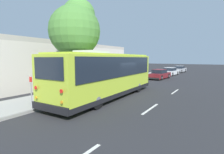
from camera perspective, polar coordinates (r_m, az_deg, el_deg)
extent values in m
plane|color=#28282B|center=(13.25, 2.05, -6.13)|extent=(160.00, 160.00, 0.00)
cube|color=#A3A099|center=(15.23, -9.25, -4.30)|extent=(80.00, 3.20, 0.15)
cube|color=gray|center=(14.19, -4.18, -5.00)|extent=(80.00, 0.14, 0.15)
cube|color=#ADC633|center=(12.50, -1.48, 0.78)|extent=(10.17, 2.67, 2.75)
cube|color=black|center=(12.68, -1.46, -4.78)|extent=(10.22, 2.73, 0.28)
cube|color=black|center=(12.46, -1.48, 3.52)|extent=(9.35, 2.75, 1.31)
cube|color=black|center=(16.96, 7.88, 4.16)|extent=(0.07, 2.18, 1.37)
cube|color=black|center=(8.63, -20.11, 2.64)|extent=(0.07, 2.00, 1.05)
cube|color=black|center=(16.95, 7.92, 6.30)|extent=(0.07, 1.80, 0.22)
cube|color=#ADC633|center=(12.45, -1.49, 7.27)|extent=(9.55, 2.43, 0.10)
cube|color=silver|center=(10.98, -6.66, 8.01)|extent=(1.89, 1.45, 0.20)
cube|color=black|center=(17.14, 7.83, -1.84)|extent=(0.15, 2.52, 0.36)
cube|color=black|center=(8.92, -19.78, -9.58)|extent=(0.15, 2.52, 0.36)
cylinder|color=red|center=(9.40, -23.69, -3.21)|extent=(0.03, 0.18, 0.18)
cylinder|color=orange|center=(9.49, -23.56, -6.16)|extent=(0.03, 0.14, 0.14)
cylinder|color=red|center=(8.02, -16.25, -4.48)|extent=(0.03, 0.18, 0.18)
cylinder|color=orange|center=(8.12, -16.15, -7.91)|extent=(0.03, 0.14, 0.14)
cube|color=white|center=(17.51, 5.40, -1.08)|extent=(0.05, 0.32, 0.18)
cube|color=white|center=(16.85, 10.51, -1.44)|extent=(0.05, 0.32, 0.18)
cube|color=black|center=(17.26, 3.16, 5.11)|extent=(0.06, 0.10, 0.24)
cylinder|color=black|center=(15.75, 1.09, -2.33)|extent=(0.99, 0.32, 0.99)
cylinder|color=slate|center=(15.75, 1.09, -2.33)|extent=(0.45, 0.33, 0.45)
cylinder|color=black|center=(14.78, 8.45, -2.95)|extent=(0.99, 0.32, 0.99)
cylinder|color=slate|center=(14.78, 8.45, -2.95)|extent=(0.45, 0.33, 0.45)
cylinder|color=black|center=(11.17, -14.23, -6.03)|extent=(0.99, 0.32, 0.99)
cylinder|color=slate|center=(11.17, -14.23, -6.03)|extent=(0.45, 0.33, 0.45)
cylinder|color=black|center=(9.77, -5.11, -7.63)|extent=(0.99, 0.32, 0.99)
cylinder|color=slate|center=(9.77, -5.11, -7.63)|extent=(0.45, 0.33, 0.45)
cube|color=maroon|center=(24.81, 15.30, 0.53)|extent=(4.52, 1.94, 0.64)
cube|color=black|center=(24.65, 15.24, 1.81)|extent=(2.18, 1.56, 0.48)
cube|color=maroon|center=(24.64, 15.26, 2.37)|extent=(2.10, 1.52, 0.05)
cube|color=black|center=(26.92, 16.98, 0.44)|extent=(0.19, 1.60, 0.20)
cube|color=black|center=(22.77, 13.28, -0.45)|extent=(0.19, 1.60, 0.20)
cylinder|color=black|center=(26.39, 14.85, 0.53)|extent=(0.67, 0.24, 0.65)
cylinder|color=slate|center=(26.39, 14.85, 0.53)|extent=(0.31, 0.24, 0.29)
cylinder|color=black|center=(25.89, 17.94, 0.33)|extent=(0.67, 0.24, 0.65)
cylinder|color=slate|center=(25.89, 17.94, 0.33)|extent=(0.31, 0.24, 0.29)
cylinder|color=black|center=(23.82, 12.41, 0.01)|extent=(0.67, 0.24, 0.65)
cylinder|color=slate|center=(23.82, 12.41, 0.01)|extent=(0.31, 0.24, 0.29)
cylinder|color=black|center=(23.26, 15.79, -0.23)|extent=(0.67, 0.24, 0.65)
cylinder|color=slate|center=(23.26, 15.79, -0.23)|extent=(0.31, 0.24, 0.29)
cube|color=silver|center=(30.63, 18.44, 1.43)|extent=(4.54, 2.03, 0.62)
cube|color=black|center=(30.48, 18.41, 2.45)|extent=(2.20, 1.64, 0.48)
cube|color=silver|center=(30.47, 18.42, 2.90)|extent=(2.11, 1.60, 0.05)
cube|color=black|center=(32.79, 19.62, 1.31)|extent=(0.19, 1.69, 0.20)
cube|color=black|center=(28.53, 17.05, 0.73)|extent=(0.19, 1.69, 0.20)
cylinder|color=black|center=(32.22, 17.83, 1.39)|extent=(0.64, 0.24, 0.63)
cylinder|color=slate|center=(32.22, 17.83, 1.39)|extent=(0.30, 0.24, 0.28)
cylinder|color=black|center=(31.76, 20.57, 1.23)|extent=(0.64, 0.24, 0.63)
cylinder|color=slate|center=(31.76, 20.57, 1.23)|extent=(0.30, 0.24, 0.28)
cylinder|color=black|center=(29.58, 16.13, 1.05)|extent=(0.64, 0.24, 0.63)
cylinder|color=slate|center=(29.58, 16.13, 1.05)|extent=(0.30, 0.24, 0.28)
cylinder|color=black|center=(29.07, 19.09, 0.87)|extent=(0.64, 0.24, 0.63)
cylinder|color=slate|center=(29.07, 19.09, 0.87)|extent=(0.30, 0.24, 0.28)
cube|color=#A8AAAF|center=(37.58, 21.18, 2.17)|extent=(4.56, 1.93, 0.64)
cube|color=black|center=(37.44, 21.16, 3.01)|extent=(2.20, 1.55, 0.48)
cube|color=#A8AAAF|center=(37.43, 21.18, 3.37)|extent=(2.12, 1.51, 0.05)
cube|color=black|center=(39.77, 22.02, 2.01)|extent=(0.19, 1.58, 0.20)
cube|color=black|center=(35.43, 20.21, 1.63)|extent=(0.19, 1.58, 0.20)
cylinder|color=black|center=(39.14, 20.67, 2.10)|extent=(0.66, 0.24, 0.65)
cylinder|color=slate|center=(39.14, 20.67, 2.10)|extent=(0.31, 0.24, 0.29)
cylinder|color=black|center=(38.77, 22.77, 1.98)|extent=(0.66, 0.24, 0.65)
cylinder|color=slate|center=(38.77, 22.77, 1.98)|extent=(0.31, 0.24, 0.29)
cylinder|color=black|center=(36.44, 19.47, 1.87)|extent=(0.66, 0.24, 0.65)
cylinder|color=slate|center=(36.44, 19.47, 1.87)|extent=(0.31, 0.24, 0.29)
cylinder|color=black|center=(36.04, 21.72, 1.74)|extent=(0.66, 0.24, 0.65)
cylinder|color=slate|center=(36.04, 21.72, 1.74)|extent=(0.31, 0.24, 0.29)
cylinder|color=brown|center=(13.76, -11.79, 1.88)|extent=(0.36, 0.36, 3.35)
sphere|color=#4C8438|center=(13.87, -12.07, 14.44)|extent=(3.86, 3.86, 3.86)
sphere|color=#528F3C|center=(14.45, -10.78, 19.18)|extent=(2.51, 2.51, 2.51)
cylinder|color=gray|center=(10.58, -24.83, -5.18)|extent=(0.06, 0.06, 1.38)
cube|color=red|center=(10.46, -25.04, -0.70)|extent=(0.02, 0.22, 0.28)
cylinder|color=gray|center=(11.75, -16.77, -4.34)|extent=(0.06, 0.06, 1.16)
cube|color=beige|center=(20.04, -22.69, 3.50)|extent=(25.35, 6.62, 4.11)
cube|color=#B1A99C|center=(17.59, -16.98, 10.75)|extent=(25.35, 0.30, 0.40)
cube|color=silver|center=(10.14, 12.40, -10.10)|extent=(2.40, 0.14, 0.01)
cube|color=silver|center=(15.78, 19.89, -4.49)|extent=(2.40, 0.14, 0.01)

